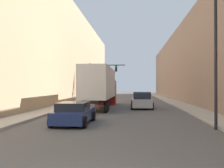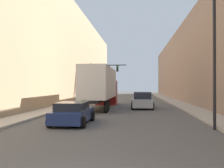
# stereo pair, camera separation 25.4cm
# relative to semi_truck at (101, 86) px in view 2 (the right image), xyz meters

# --- Properties ---
(sidewalk_right) EXTENTS (2.06, 80.00, 0.15)m
(sidewalk_right) POSITION_rel_semi_truck_xyz_m (8.89, 8.52, -2.21)
(sidewalk_right) COLOR #B2A899
(sidewalk_right) RESTS_ON ground
(sidewalk_left) EXTENTS (2.06, 80.00, 0.15)m
(sidewalk_left) POSITION_rel_semi_truck_xyz_m (-4.25, 8.52, -2.21)
(sidewalk_left) COLOR #B2A899
(sidewalk_left) RESTS_ON ground
(building_right) EXTENTS (6.00, 80.00, 11.01)m
(building_right) POSITION_rel_semi_truck_xyz_m (12.92, 8.52, 3.21)
(building_right) COLOR #997A66
(building_right) RESTS_ON ground
(building_left) EXTENTS (6.00, 80.00, 14.55)m
(building_left) POSITION_rel_semi_truck_xyz_m (-8.28, 8.52, 4.99)
(building_left) COLOR tan
(building_left) RESTS_ON ground
(semi_truck) EXTENTS (2.46, 11.84, 4.07)m
(semi_truck) POSITION_rel_semi_truck_xyz_m (0.00, 0.00, 0.00)
(semi_truck) COLOR silver
(semi_truck) RESTS_ON ground
(sedan_car) EXTENTS (2.09, 4.21, 1.31)m
(sedan_car) POSITION_rel_semi_truck_xyz_m (-0.13, -10.93, -1.66)
(sedan_car) COLOR navy
(sedan_car) RESTS_ON ground
(suv_car) EXTENTS (2.16, 4.80, 1.67)m
(suv_car) POSITION_rel_semi_truck_xyz_m (4.24, -0.02, -1.50)
(suv_car) COLOR #B7B7BC
(suv_car) RESTS_ON ground
(traffic_signal_gantry) EXTENTS (5.32, 0.35, 5.65)m
(traffic_signal_gantry) POSITION_rel_semi_truck_xyz_m (-1.61, 10.93, 1.74)
(traffic_signal_gantry) COLOR black
(traffic_signal_gantry) RESTS_ON ground
(street_lamp) EXTENTS (0.44, 0.44, 8.33)m
(street_lamp) POSITION_rel_semi_truck_xyz_m (7.71, -12.21, 2.91)
(street_lamp) COLOR black
(street_lamp) RESTS_ON ground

